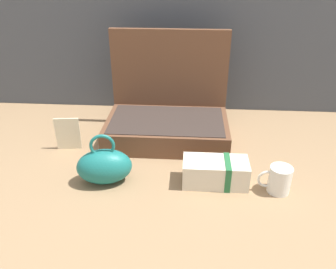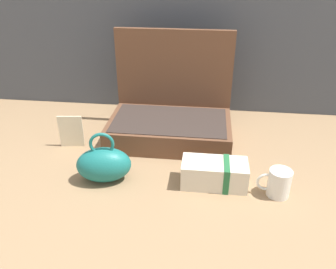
{
  "view_description": "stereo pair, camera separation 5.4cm",
  "coord_description": "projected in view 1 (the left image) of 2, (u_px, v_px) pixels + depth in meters",
  "views": [
    {
      "loc": [
        0.05,
        -1.09,
        0.73
      ],
      "look_at": [
        -0.02,
        -0.02,
        0.15
      ],
      "focal_mm": 36.61,
      "sensor_mm": 36.0,
      "label": 1
    },
    {
      "loc": [
        0.11,
        -1.08,
        0.73
      ],
      "look_at": [
        -0.02,
        -0.02,
        0.15
      ],
      "focal_mm": 36.61,
      "sensor_mm": 36.0,
      "label": 2
    }
  ],
  "objects": [
    {
      "name": "info_card_left",
      "position": [
        68.0,
        134.0,
        1.39
      ],
      "size": [
        0.1,
        0.02,
        0.14
      ],
      "primitive_type": "cube",
      "rotation": [
        0.0,
        0.0,
        0.12
      ],
      "color": "beige",
      "rests_on": "ground_plane"
    },
    {
      "name": "open_suitcase",
      "position": [
        168.0,
        116.0,
        1.48
      ],
      "size": [
        0.51,
        0.33,
        0.44
      ],
      "color": "brown",
      "rests_on": "ground_plane"
    },
    {
      "name": "cream_toiletry_bag",
      "position": [
        216.0,
        172.0,
        1.2
      ],
      "size": [
        0.23,
        0.11,
        0.09
      ],
      "color": "beige",
      "rests_on": "ground_plane"
    },
    {
      "name": "coffee_mug",
      "position": [
        279.0,
        180.0,
        1.15
      ],
      "size": [
        0.11,
        0.08,
        0.1
      ],
      "color": "silver",
      "rests_on": "ground_plane"
    },
    {
      "name": "teal_pouch_handbag",
      "position": [
        104.0,
        166.0,
        1.19
      ],
      "size": [
        0.21,
        0.15,
        0.19
      ],
      "color": "#196B66",
      "rests_on": "ground_plane"
    },
    {
      "name": "ground_plane",
      "position": [
        174.0,
        166.0,
        1.31
      ],
      "size": [
        6.0,
        6.0,
        0.0
      ],
      "primitive_type": "plane",
      "color": "#8C6D4C"
    }
  ]
}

